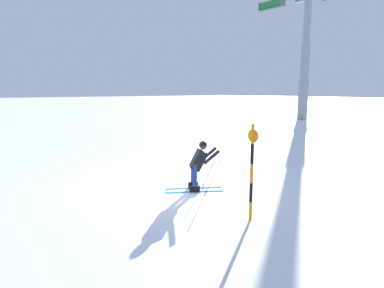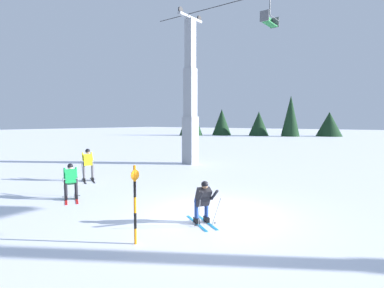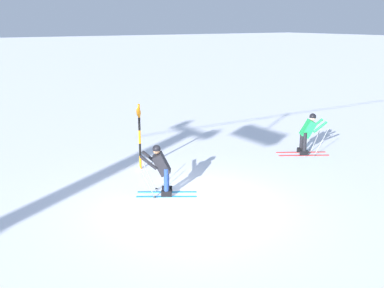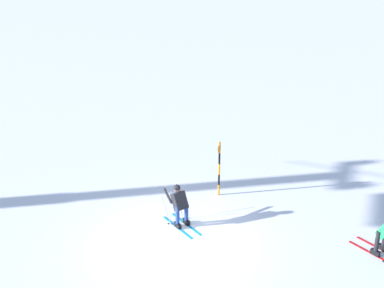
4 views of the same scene
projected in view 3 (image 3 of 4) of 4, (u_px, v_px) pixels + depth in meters
ground_plane at (191, 205)px, 11.73m from camera, size 260.00×260.00×0.00m
skier_carving_main at (161, 167)px, 12.26m from camera, size 1.60×1.28×1.50m
trail_marker_pole at (140, 134)px, 14.35m from camera, size 0.07×0.28×2.08m
skier_distant_uphill at (308, 131)px, 16.05m from camera, size 1.77×1.35×1.58m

